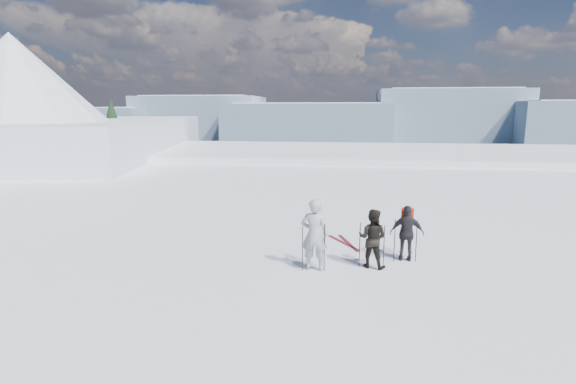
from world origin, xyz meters
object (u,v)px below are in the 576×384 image
skier_pack (407,233)px  skis_loose (346,243)px  skier_grey (314,235)px  skier_dark (372,238)px

skier_pack → skis_loose: skier_pack is taller
skier_grey → skier_pack: 2.61m
skier_grey → skier_pack: (2.39, 1.03, -0.16)m
skier_dark → skis_loose: size_ratio=0.93×
skier_pack → skis_loose: (-1.61, 1.34, -0.74)m
skier_dark → skis_loose: bearing=-53.1°
skier_dark → skier_pack: size_ratio=1.02×
skier_grey → skier_pack: bearing=-154.5°
skier_grey → skier_dark: 1.52m
skier_grey → skier_dark: (1.45, 0.40, -0.15)m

